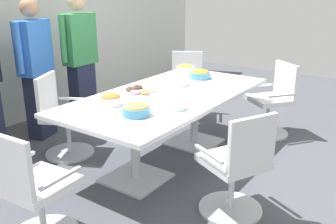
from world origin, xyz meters
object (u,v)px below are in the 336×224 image
Objects in this scene: snack_bowl_chips_yellow at (185,68)px; plate_stack at (176,107)px; office_chair_2 at (237,170)px; person_standing_3 at (80,58)px; office_chair_0 at (63,120)px; snack_bowl_pretzels at (111,99)px; person_standing_2 at (36,68)px; office_chair_1 at (33,194)px; napkin_pile at (180,83)px; office_chair_4 at (186,88)px; office_chair_3 at (273,103)px; snack_bowl_cookies at (136,109)px; snack_bowl_chips_orange at (200,74)px; donut_platter at (141,90)px; conference_table at (168,105)px.

plate_stack is (-1.33, -0.75, -0.03)m from snack_bowl_chips_yellow.
person_standing_3 is at bearing 99.34° from office_chair_2.
office_chair_0 is 4.30× the size of snack_bowl_pretzels.
person_standing_2 is at bearing 79.78° from snack_bowl_pretzels.
office_chair_1 is 2.10m from napkin_pile.
office_chair_4 is (3.08, 0.66, 0.00)m from office_chair_1.
office_chair_2 reaches higher than snack_bowl_pretzels.
office_chair_3 is 0.53× the size of person_standing_3.
office_chair_2 is 2.79m from person_standing_2.
person_standing_2 is 0.65m from person_standing_3.
person_standing_2 is 6.83× the size of snack_bowl_cookies.
napkin_pile is (-1.03, 0.73, 0.37)m from office_chair_3.
person_standing_2 is 1.89m from snack_bowl_cookies.
snack_bowl_pretzels is at bearing 98.57° from office_chair_1.
office_chair_3 is at bearing -49.75° from snack_bowl_chips_orange.
donut_platter is at bearing 158.74° from napkin_pile.
snack_bowl_cookies is at bearing -103.64° from snack_bowl_pretzels.
office_chair_2 is 4.09× the size of snack_bowl_chips_yellow.
office_chair_2 reaches higher than plate_stack.
office_chair_1 is (-1.70, -0.01, -0.22)m from conference_table.
office_chair_3 is at bearing 38.34° from office_chair_2.
snack_bowl_cookies reaches higher than napkin_pile.
napkin_pile is at bearing 88.95° from office_chair_1.
office_chair_2 is at bearing 69.00° from person_standing_2.
napkin_pile is at bearing 12.97° from snack_bowl_cookies.
office_chair_3 reaches higher than donut_platter.
person_standing_2 is 5.11× the size of donut_platter.
snack_bowl_cookies is 1.10m from napkin_pile.
snack_bowl_chips_yellow is at bearing 61.96° from snack_bowl_chips_orange.
office_chair_0 is 1.00× the size of office_chair_4.
office_chair_1 is (-1.16, -1.06, 0.00)m from office_chair_0.
office_chair_3 reaches higher than conference_table.
donut_platter is (0.41, 1.32, 0.36)m from office_chair_2.
plate_stack is (-1.75, -1.00, 0.37)m from office_chair_4.
conference_table is at bearing 86.67° from office_chair_1.
snack_bowl_pretzels is at bearing 76.36° from snack_bowl_cookies.
donut_platter reaches higher than conference_table.
donut_platter is at bearing 35.69° from snack_bowl_cookies.
office_chair_1 reaches higher than napkin_pile.
person_standing_3 reaches higher than donut_platter.
person_standing_3 is (0.65, -0.07, 0.03)m from person_standing_2.
office_chair_0 is at bearing 156.82° from snack_bowl_chips_yellow.
office_chair_1 is 1.00× the size of office_chair_4.
office_chair_0 is 1.00× the size of office_chair_1.
snack_bowl_pretzels is at bearing 159.95° from conference_table.
person_standing_3 is 1.39m from snack_bowl_chips_yellow.
person_standing_2 is at bearing 79.06° from snack_bowl_cookies.
person_standing_2 is (0.19, 0.65, 0.47)m from office_chair_0.
napkin_pile is at bearing 78.53° from office_chair_2.
conference_table is 11.35× the size of snack_bowl_pretzels.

